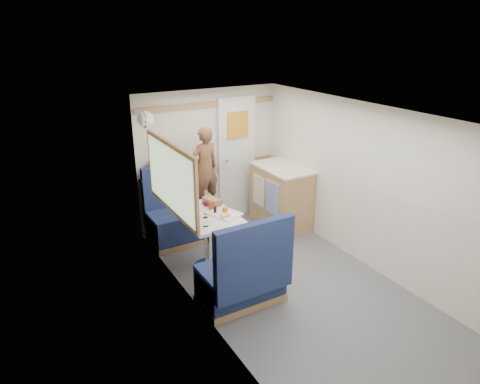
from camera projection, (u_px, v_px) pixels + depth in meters
floor at (299, 292)px, 4.84m from camera, size 4.50×4.50×0.00m
ceiling at (309, 116)px, 4.11m from camera, size 4.50×4.50×0.00m
wall_back at (209, 158)px, 6.29m from camera, size 2.20×0.02×2.00m
wall_left at (209, 235)px, 3.97m from camera, size 0.02×4.50×2.00m
wall_right at (379, 192)px, 4.99m from camera, size 0.02×4.50×2.00m
oak_trim_low at (210, 168)px, 6.33m from camera, size 2.15×0.02×0.08m
oak_trim_high at (208, 105)px, 5.99m from camera, size 2.15×0.02×0.08m
side_window at (170, 178)px, 4.69m from camera, size 0.04×1.30×0.72m
rear_door at (237, 156)px, 6.49m from camera, size 0.62×0.12×1.86m
dinette_table at (207, 226)px, 5.14m from camera, size 0.62×0.92×0.72m
bench_far at (181, 220)px, 5.94m from camera, size 0.90×0.59×1.05m
bench_near at (243, 279)px, 4.54m from camera, size 0.90×0.59×1.05m
ledge at (172, 175)px, 5.93m from camera, size 0.90×0.14×0.04m
dome_light at (145, 119)px, 5.22m from camera, size 0.20×0.20×0.20m
galley_counter at (281, 196)px, 6.30m from camera, size 0.57×0.92×0.92m
person at (205, 168)px, 5.77m from camera, size 0.45×0.33×1.14m
duffel_bag at (168, 167)px, 5.87m from camera, size 0.47×0.28×0.21m
tray at (224, 214)px, 5.08m from camera, size 0.39×0.45×0.02m
orange_fruit at (225, 210)px, 5.07m from camera, size 0.07×0.07×0.07m
cheese_block at (225, 215)px, 4.97m from camera, size 0.11×0.07×0.04m
wine_glass at (206, 204)px, 5.05m from camera, size 0.08×0.08×0.17m
tumbler_left at (206, 222)px, 4.77m from camera, size 0.06×0.06×0.10m
tumbler_mid at (193, 201)px, 5.33m from camera, size 0.07×0.07×0.11m
beer_glass at (212, 206)px, 5.19m from camera, size 0.07×0.07×0.10m
pepper_grinder at (215, 210)px, 5.08m from camera, size 0.04×0.04×0.10m
bread_loaf at (212, 202)px, 5.31m from camera, size 0.19×0.27×0.10m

